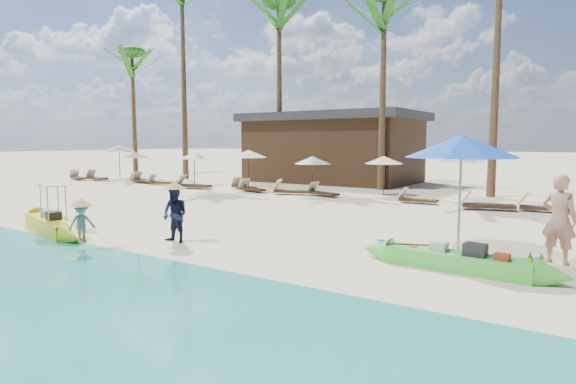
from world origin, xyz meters
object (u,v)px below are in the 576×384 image
Objects in this scene: tourist at (559,219)px; blue_umbrella at (462,146)px; yellow_canoe at (52,225)px; green_canoe at (456,261)px.

blue_umbrella reaches higher than tourist.
tourist reaches higher than yellow_canoe.
tourist is at bearing 3.94° from blue_umbrella.
green_canoe is at bearing 61.16° from tourist.
tourist is (12.07, 3.92, 0.72)m from yellow_canoe.
yellow_canoe is at bearing 32.22° from tourist.
blue_umbrella is (-1.98, -0.14, 1.49)m from tourist.
tourist is at bearing 50.22° from green_canoe.
green_canoe is 0.89× the size of yellow_canoe.
yellow_canoe is at bearing -159.44° from blue_umbrella.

